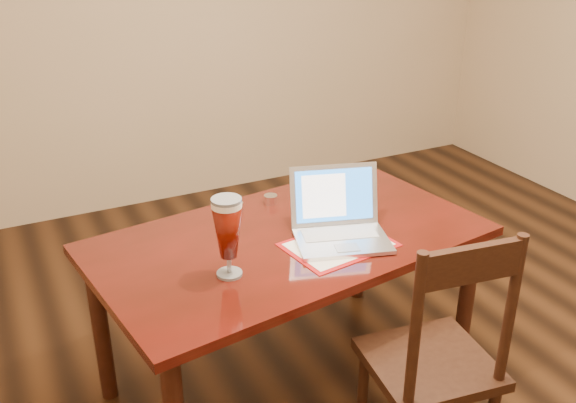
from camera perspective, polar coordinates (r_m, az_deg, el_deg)
name	(u,v)px	position (r m, az deg, el deg)	size (l,w,h in m)	color
ground	(418,393)	(2.98, 11.47, -16.32)	(5.00, 5.00, 0.00)	black
dining_table	(289,253)	(2.61, 0.12, -4.61)	(1.66, 1.09, 1.03)	#4C0E0A
dining_chair	(435,362)	(2.38, 12.96, -13.71)	(0.48, 0.46, 1.02)	black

